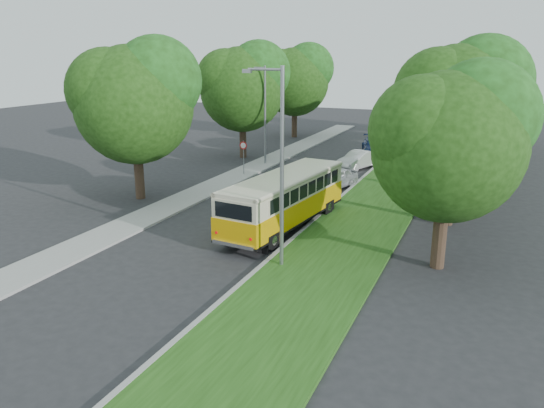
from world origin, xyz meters
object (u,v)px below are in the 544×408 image
at_px(lamppost_near, 280,162).
at_px(car_blue, 375,146).
at_px(vintage_bus, 284,201).
at_px(car_grey, 382,148).
at_px(car_silver, 334,178).
at_px(car_white, 358,160).
at_px(lamppost_far, 264,111).

xyz_separation_m(lamppost_near, car_blue, (-1.79, 25.84, -3.62)).
distance_m(vintage_bus, car_grey, 20.99).
relative_size(car_silver, car_grey, 0.80).
bearing_deg(car_blue, lamppost_near, -103.15).
height_order(vintage_bus, car_blue, vintage_bus).
distance_m(vintage_bus, car_white, 15.28).
bearing_deg(car_white, car_blue, 110.01).
distance_m(car_blue, car_grey, 0.61).
bearing_deg(car_white, lamppost_near, -64.84).
bearing_deg(lamppost_near, vintage_bus, 109.53).
relative_size(vintage_bus, car_blue, 1.80).
bearing_deg(car_grey, lamppost_far, -130.62).
bearing_deg(vintage_bus, lamppost_far, 124.13).
relative_size(car_white, car_blue, 0.78).
height_order(lamppost_far, car_blue, lamppost_far).
bearing_deg(lamppost_far, car_white, 11.78).
bearing_deg(car_silver, lamppost_far, 164.25).
bearing_deg(car_white, car_grey, 104.14).
relative_size(car_blue, car_grey, 1.08).
xyz_separation_m(car_white, car_blue, (0.00, 5.85, 0.09)).
relative_size(lamppost_near, car_grey, 1.69).
distance_m(lamppost_near, car_white, 20.40).
bearing_deg(lamppost_near, car_grey, 92.69).
xyz_separation_m(vintage_bus, car_white, (-0.12, 15.26, -0.72)).
bearing_deg(lamppost_far, lamppost_near, -64.29).
height_order(car_silver, car_white, car_white).
height_order(car_white, car_blue, car_blue).
bearing_deg(car_blue, vintage_bus, -106.80).
xyz_separation_m(lamppost_far, car_white, (7.11, 1.48, -3.46)).
distance_m(car_white, car_grey, 5.74).
relative_size(lamppost_near, vintage_bus, 0.86).
height_order(lamppost_far, car_grey, lamppost_far).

